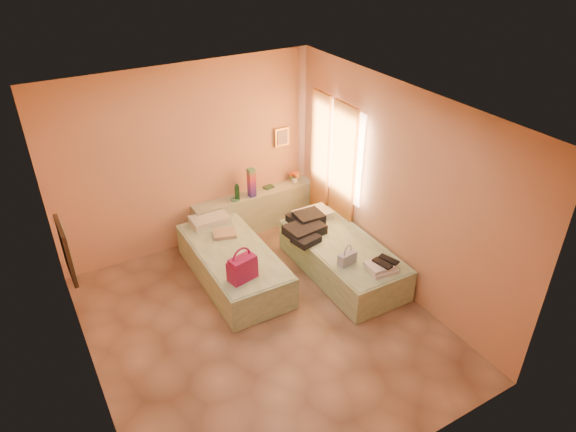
# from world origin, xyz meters

# --- Properties ---
(ground) EXTENTS (4.50, 4.50, 0.00)m
(ground) POSITION_xyz_m (0.00, 0.00, 0.00)
(ground) COLOR tan
(ground) RESTS_ON ground
(room_walls) EXTENTS (4.02, 4.51, 2.81)m
(room_walls) POSITION_xyz_m (0.21, 0.57, 1.79)
(room_walls) COLOR #E29F78
(room_walls) RESTS_ON ground
(headboard_ledge) EXTENTS (2.05, 0.30, 0.65)m
(headboard_ledge) POSITION_xyz_m (0.98, 2.10, 0.33)
(headboard_ledge) COLOR #B1B998
(headboard_ledge) RESTS_ON ground
(bed_left) EXTENTS (0.93, 2.01, 0.50)m
(bed_left) POSITION_xyz_m (0.10, 1.05, 0.25)
(bed_left) COLOR beige
(bed_left) RESTS_ON ground
(bed_right) EXTENTS (0.93, 2.01, 0.50)m
(bed_right) POSITION_xyz_m (1.50, 0.40, 0.25)
(bed_right) COLOR beige
(bed_right) RESTS_ON ground
(water_bottle) EXTENTS (0.08, 0.08, 0.26)m
(water_bottle) POSITION_xyz_m (0.65, 2.04, 0.78)
(water_bottle) COLOR #163E24
(water_bottle) RESTS_ON headboard_ledge
(rainbow_box) EXTENTS (0.11, 0.11, 0.47)m
(rainbow_box) POSITION_xyz_m (0.91, 2.05, 0.89)
(rainbow_box) COLOR #9F134F
(rainbow_box) RESTS_ON headboard_ledge
(small_dish) EXTENTS (0.14, 0.14, 0.03)m
(small_dish) POSITION_xyz_m (0.62, 2.05, 0.67)
(small_dish) COLOR #4C8C68
(small_dish) RESTS_ON headboard_ledge
(green_book) EXTENTS (0.18, 0.14, 0.03)m
(green_book) POSITION_xyz_m (1.26, 2.16, 0.66)
(green_book) COLOR #22412D
(green_book) RESTS_ON headboard_ledge
(flower_vase) EXTENTS (0.19, 0.19, 0.24)m
(flower_vase) POSITION_xyz_m (1.73, 2.11, 0.77)
(flower_vase) COLOR white
(flower_vase) RESTS_ON headboard_ledge
(magenta_handbag) EXTENTS (0.39, 0.27, 0.34)m
(magenta_handbag) POSITION_xyz_m (-0.06, 0.40, 0.67)
(magenta_handbag) COLOR #9F134F
(magenta_handbag) RESTS_ON bed_left
(khaki_garment) EXTENTS (0.38, 0.34, 0.05)m
(khaki_garment) POSITION_xyz_m (0.16, 1.44, 0.53)
(khaki_garment) COLOR tan
(khaki_garment) RESTS_ON bed_left
(clothes_pile) EXTENTS (0.64, 0.64, 0.18)m
(clothes_pile) POSITION_xyz_m (1.22, 0.90, 0.59)
(clothes_pile) COLOR black
(clothes_pile) RESTS_ON bed_right
(blue_handbag) EXTENTS (0.27, 0.14, 0.16)m
(blue_handbag) POSITION_xyz_m (1.28, -0.00, 0.58)
(blue_handbag) COLOR #39538A
(blue_handbag) RESTS_ON bed_right
(towel_stack) EXTENTS (0.39, 0.34, 0.10)m
(towel_stack) POSITION_xyz_m (1.58, -0.35, 0.55)
(towel_stack) COLOR silver
(towel_stack) RESTS_ON bed_right
(sandal_pair) EXTENTS (0.25, 0.31, 0.03)m
(sandal_pair) POSITION_xyz_m (1.64, -0.35, 0.61)
(sandal_pair) COLOR black
(sandal_pair) RESTS_ON towel_stack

